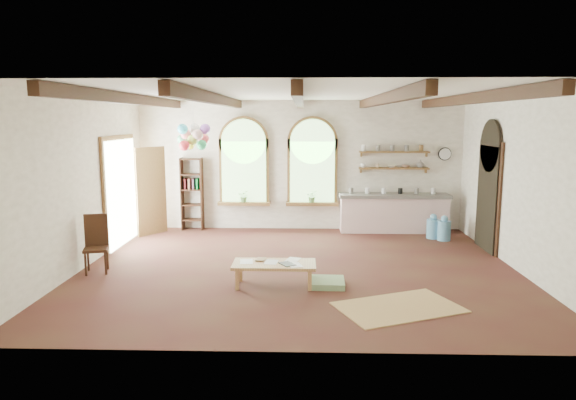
{
  "coord_description": "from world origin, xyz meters",
  "views": [
    {
      "loc": [
        0.08,
        -9.26,
        2.76
      ],
      "look_at": [
        -0.22,
        0.6,
        1.19
      ],
      "focal_mm": 32.0,
      "sensor_mm": 36.0,
      "label": 1
    }
  ],
  "objects_px": {
    "kitchen_counter": "(394,213)",
    "balloon_cluster": "(194,137)",
    "side_chair": "(97,256)",
    "coffee_table": "(274,266)"
  },
  "relations": [
    {
      "from": "coffee_table",
      "to": "side_chair",
      "type": "distance_m",
      "value": 3.33
    },
    {
      "from": "kitchen_counter",
      "to": "balloon_cluster",
      "type": "xyz_separation_m",
      "value": [
        -4.7,
        -0.9,
        1.87
      ]
    },
    {
      "from": "side_chair",
      "to": "balloon_cluster",
      "type": "distance_m",
      "value": 3.59
    },
    {
      "from": "kitchen_counter",
      "to": "side_chair",
      "type": "xyz_separation_m",
      "value": [
        -5.96,
        -3.57,
        -0.17
      ]
    },
    {
      "from": "side_chair",
      "to": "balloon_cluster",
      "type": "relative_size",
      "value": 0.91
    },
    {
      "from": "kitchen_counter",
      "to": "balloon_cluster",
      "type": "relative_size",
      "value": 2.34
    },
    {
      "from": "side_chair",
      "to": "balloon_cluster",
      "type": "xyz_separation_m",
      "value": [
        1.26,
        2.67,
        2.05
      ]
    },
    {
      "from": "coffee_table",
      "to": "side_chair",
      "type": "bearing_deg",
      "value": 168.37
    },
    {
      "from": "kitchen_counter",
      "to": "coffee_table",
      "type": "xyz_separation_m",
      "value": [
        -2.7,
        -4.24,
        -0.13
      ]
    },
    {
      "from": "coffee_table",
      "to": "side_chair",
      "type": "height_order",
      "value": "side_chair"
    }
  ]
}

